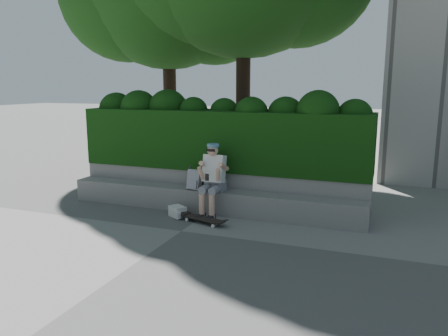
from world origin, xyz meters
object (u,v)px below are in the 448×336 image
at_px(backpack_plaid, 195,180).
at_px(backpack_ground, 178,211).
at_px(person, 213,177).
at_px(skateboard, 203,219).

distance_m(backpack_plaid, backpack_ground, 0.71).
relative_size(person, backpack_plaid, 3.52).
relative_size(person, skateboard, 1.54).
bearing_deg(skateboard, person, 106.90).
bearing_deg(backpack_plaid, person, -3.83).
distance_m(skateboard, backpack_plaid, 0.94).
height_order(backpack_plaid, backpack_ground, backpack_plaid).
bearing_deg(person, skateboard, -88.44).
distance_m(person, backpack_ground, 0.94).
xyz_separation_m(person, skateboard, (0.01, -0.52, -0.68)).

